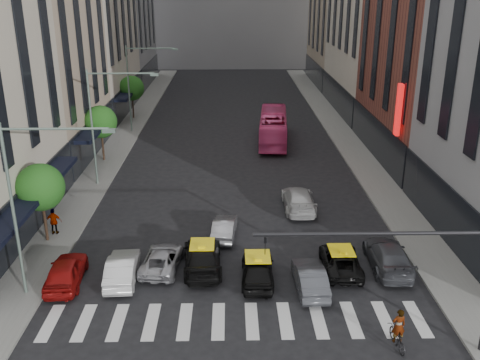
{
  "coord_description": "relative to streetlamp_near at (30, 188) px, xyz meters",
  "views": [
    {
      "loc": [
        -0.37,
        -20.12,
        15.22
      ],
      "look_at": [
        0.2,
        10.1,
        4.0
      ],
      "focal_mm": 40.0,
      "sensor_mm": 36.0,
      "label": 1
    }
  ],
  "objects": [
    {
      "name": "tree_far",
      "position": [
        -1.76,
        38.0,
        -2.25
      ],
      "size": [
        2.88,
        2.88,
        4.95
      ],
      "color": "black",
      "rests_on": "sidewalk_left"
    },
    {
      "name": "sidewalk_right",
      "position": [
        21.54,
        26.0,
        -5.83
      ],
      "size": [
        3.0,
        96.0,
        0.15
      ],
      "primitive_type": "cube",
      "color": "slate",
      "rests_on": "ground"
    },
    {
      "name": "car_row2_right",
      "position": [
        14.49,
        10.83,
        -5.14
      ],
      "size": [
        2.13,
        5.24,
        1.52
      ],
      "primitive_type": "imported",
      "rotation": [
        0.0,
        0.0,
        3.14
      ],
      "color": "#BABABA",
      "rests_on": "ground"
    },
    {
      "name": "motorcycle",
      "position": [
        17.0,
        -4.55,
        -5.44
      ],
      "size": [
        0.76,
        1.81,
        0.93
      ],
      "primitive_type": "imported",
      "rotation": [
        0.0,
        0.0,
        3.22
      ],
      "color": "black",
      "rests_on": "ground"
    },
    {
      "name": "streetlamp_mid",
      "position": [
        0.0,
        16.0,
        0.0
      ],
      "size": [
        5.38,
        0.25,
        9.0
      ],
      "color": "gray",
      "rests_on": "sidewalk_left"
    },
    {
      "name": "car_white_front",
      "position": [
        3.79,
        1.39,
        -5.19
      ],
      "size": [
        1.75,
        4.39,
        1.42
      ],
      "primitive_type": "imported",
      "rotation": [
        0.0,
        0.0,
        3.2
      ],
      "color": "silver",
      "rests_on": "ground"
    },
    {
      "name": "tree_near",
      "position": [
        -1.76,
        6.0,
        -2.25
      ],
      "size": [
        2.88,
        2.88,
        4.95
      ],
      "color": "black",
      "rests_on": "sidewalk_left"
    },
    {
      "name": "taxi_left",
      "position": [
        8.07,
        2.55,
        -5.15
      ],
      "size": [
        2.4,
        5.28,
        1.5
      ],
      "primitive_type": "imported",
      "rotation": [
        0.0,
        0.0,
        3.2
      ],
      "color": "black",
      "rests_on": "ground"
    },
    {
      "name": "car_red",
      "position": [
        0.84,
        1.07,
        -5.16
      ],
      "size": [
        2.02,
        4.46,
        1.48
      ],
      "primitive_type": "imported",
      "rotation": [
        0.0,
        0.0,
        3.2
      ],
      "color": "maroon",
      "rests_on": "ground"
    },
    {
      "name": "traffic_signal",
      "position": [
        17.74,
        -5.0,
        -1.43
      ],
      "size": [
        10.1,
        0.2,
        6.0
      ],
      "color": "black",
      "rests_on": "ground"
    },
    {
      "name": "car_row2_left",
      "position": [
        9.26,
        6.53,
        -5.27
      ],
      "size": [
        1.7,
        3.95,
        1.26
      ],
      "primitive_type": "imported",
      "rotation": [
        0.0,
        0.0,
        3.05
      ],
      "color": "#959599",
      "rests_on": "ground"
    },
    {
      "name": "taxi_center",
      "position": [
        11.09,
        1.12,
        -5.17
      ],
      "size": [
        1.86,
        4.35,
        1.46
      ],
      "primitive_type": "imported",
      "rotation": [
        0.0,
        0.0,
        3.11
      ],
      "color": "black",
      "rests_on": "ground"
    },
    {
      "name": "pedestrian_far",
      "position": [
        -1.52,
        6.85,
        -4.9
      ],
      "size": [
        1.01,
        0.44,
        1.72
      ],
      "primitive_type": "imported",
      "rotation": [
        0.0,
        0.0,
        3.12
      ],
      "color": "gray",
      "rests_on": "sidewalk_left"
    },
    {
      "name": "streetlamp_far",
      "position": [
        0.0,
        32.0,
        0.0
      ],
      "size": [
        5.38,
        0.25,
        9.0
      ],
      "color": "gray",
      "rests_on": "sidewalk_left"
    },
    {
      "name": "ground",
      "position": [
        10.04,
        -4.0,
        -5.9
      ],
      "size": [
        160.0,
        160.0,
        0.0
      ],
      "primitive_type": "plane",
      "color": "black",
      "rests_on": "ground"
    },
    {
      "name": "rider",
      "position": [
        17.0,
        -4.55,
        -4.15
      ],
      "size": [
        0.64,
        0.45,
        1.66
      ],
      "primitive_type": "imported",
      "rotation": [
        0.0,
        0.0,
        3.22
      ],
      "color": "gray",
      "rests_on": "motorcycle"
    },
    {
      "name": "bus",
      "position": [
        14.01,
        27.98,
        -4.37
      ],
      "size": [
        3.5,
        11.19,
        3.07
      ],
      "primitive_type": "imported",
      "rotation": [
        0.0,
        0.0,
        3.06
      ],
      "color": "#F0468B",
      "rests_on": "ground"
    },
    {
      "name": "car_grey_curb",
      "position": [
        18.52,
        2.42,
        -5.16
      ],
      "size": [
        2.3,
        5.23,
        1.49
      ],
      "primitive_type": "imported",
      "rotation": [
        0.0,
        0.0,
        3.1
      ],
      "color": "#404248",
      "rests_on": "ground"
    },
    {
      "name": "car_silver",
      "position": [
        5.78,
        2.58,
        -5.31
      ],
      "size": [
        2.37,
        4.45,
        1.19
      ],
      "primitive_type": "imported",
      "rotation": [
        0.0,
        0.0,
        3.05
      ],
      "color": "#A1A1A6",
      "rests_on": "ground"
    },
    {
      "name": "building_right_b",
      "position": [
        27.04,
        23.0,
        7.1
      ],
      "size": [
        8.0,
        18.0,
        26.0
      ],
      "primitive_type": "cube",
      "color": "brown",
      "rests_on": "ground"
    },
    {
      "name": "building_left_b",
      "position": [
        -6.96,
        24.0,
        6.1
      ],
      "size": [
        8.0,
        16.0,
        24.0
      ],
      "primitive_type": "cube",
      "color": "tan",
      "rests_on": "ground"
    },
    {
      "name": "car_grey_mid",
      "position": [
        13.8,
        0.24,
        -5.22
      ],
      "size": [
        1.6,
        4.2,
        1.37
      ],
      "primitive_type": "imported",
      "rotation": [
        0.0,
        0.0,
        3.18
      ],
      "color": "#3F4147",
      "rests_on": "ground"
    },
    {
      "name": "taxi_right",
      "position": [
        15.8,
        2.18,
        -5.29
      ],
      "size": [
        2.24,
        4.53,
        1.23
      ],
      "primitive_type": "imported",
      "rotation": [
        0.0,
        0.0,
        3.1
      ],
      "color": "black",
      "rests_on": "ground"
    },
    {
      "name": "liberty_sign",
      "position": [
        22.64,
        16.0,
        0.1
      ],
      "size": [
        0.3,
        0.7,
        4.0
      ],
      "color": "red",
      "rests_on": "ground"
    },
    {
      "name": "tree_mid",
      "position": [
        -1.76,
        22.0,
        -2.25
      ],
      "size": [
        2.88,
        2.88,
        4.95
      ],
      "color": "black",
      "rests_on": "sidewalk_left"
    },
    {
      "name": "streetlamp_near",
      "position": [
        0.0,
        0.0,
        0.0
      ],
      "size": [
        5.38,
        0.25,
        9.0
      ],
      "color": "gray",
      "rests_on": "sidewalk_left"
    },
    {
      "name": "sidewalk_left",
      "position": [
        -1.46,
        26.0,
        -5.83
      ],
      "size": [
        3.0,
        96.0,
        0.15
      ],
      "primitive_type": "cube",
      "color": "slate",
      "rests_on": "ground"
    }
  ]
}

